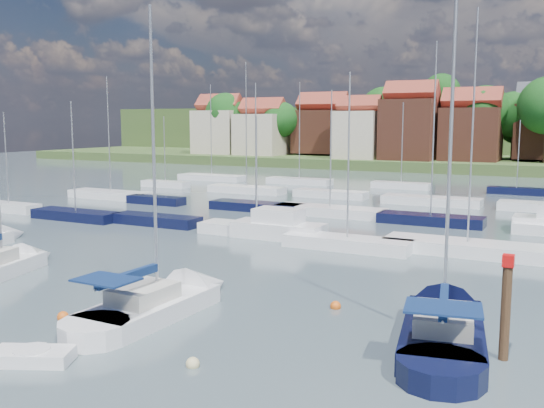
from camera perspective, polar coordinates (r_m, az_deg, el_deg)
The scene contains 11 objects.
ground at distance 62.25m, azimuth 13.29°, elevation -0.44°, with size 260.00×260.00×0.00m, color #404F57.
sailboat_left at distance 38.46m, azimuth -23.59°, elevation -5.36°, with size 4.47×9.46×12.56m.
sailboat_centre at distance 28.86m, azimuth -9.76°, elevation -9.09°, with size 3.14×10.91×14.77m.
sailboat_navy at distance 26.44m, azimuth 15.83°, elevation -10.87°, with size 5.05×11.86×15.94m.
tender at distance 24.21m, azimuth -21.66°, elevation -13.18°, with size 3.16×2.39×0.62m.
timber_piling at distance 24.15m, azimuth 21.02°, elevation -11.44°, with size 0.40×0.40×6.19m.
buoy_c at distance 28.78m, azimuth -19.07°, elevation -10.21°, with size 0.51×0.51×0.51m, color #D85914.
buoy_d at distance 22.53m, azimuth -7.47°, elevation -14.94°, with size 0.50×0.50×0.50m, color beige.
buoy_e at distance 28.90m, azimuth 6.00°, elevation -9.74°, with size 0.51×0.51×0.51m, color #D85914.
marina_field at distance 57.08m, azimuth 13.99°, elevation -0.76°, with size 79.62×41.41×15.93m.
far_shore_town at distance 153.12m, azimuth 22.55°, elevation 5.67°, with size 212.46×90.00×22.27m.
Camera 1 is at (14.54, -19.90, 8.68)m, focal length 40.00 mm.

